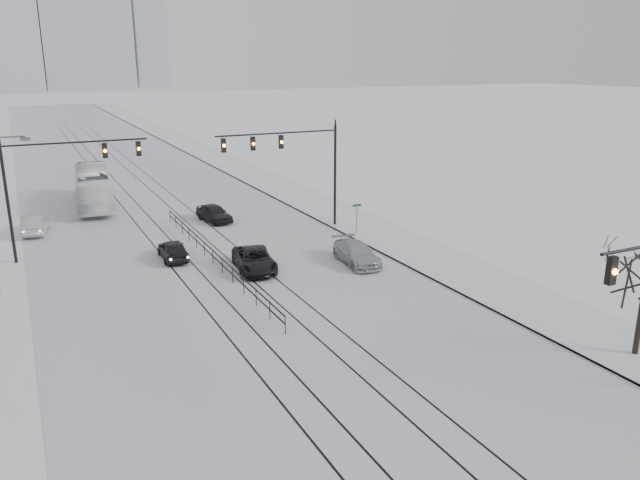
{
  "coord_description": "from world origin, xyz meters",
  "views": [
    {
      "loc": [
        -10.66,
        -7.59,
        12.86
      ],
      "look_at": [
        3.89,
        22.12,
        3.2
      ],
      "focal_mm": 35.0,
      "sensor_mm": 36.0,
      "label": 1
    }
  ],
  "objects": [
    {
      "name": "sedan_nb_far",
      "position": [
        3.31,
        40.59,
        0.71
      ],
      "size": [
        2.37,
        4.4,
        1.42
      ],
      "primitive_type": "imported",
      "rotation": [
        0.0,
        0.0,
        0.17
      ],
      "color": "black",
      "rests_on": "ground"
    },
    {
      "name": "sidewalk_east",
      "position": [
        13.5,
        60.0,
        0.08
      ],
      "size": [
        5.0,
        260.0,
        0.16
      ],
      "primitive_type": "cube",
      "color": "silver",
      "rests_on": "ground"
    },
    {
      "name": "box_truck",
      "position": [
        -4.79,
        50.68,
        1.71
      ],
      "size": [
        3.96,
        12.46,
        3.41
      ],
      "primitive_type": "imported",
      "rotation": [
        0.0,
        0.0,
        3.05
      ],
      "color": "white",
      "rests_on": "ground"
    },
    {
      "name": "curb",
      "position": [
        11.05,
        60.0,
        0.06
      ],
      "size": [
        0.1,
        260.0,
        0.12
      ],
      "primitive_type": "cube",
      "color": "gray",
      "rests_on": "ground"
    },
    {
      "name": "sedan_nb_right",
      "position": [
        8.42,
        25.98,
        0.69
      ],
      "size": [
        2.35,
        4.9,
        1.38
      ],
      "primitive_type": "imported",
      "rotation": [
        0.0,
        0.0,
        -0.09
      ],
      "color": "#ADB1B5",
      "rests_on": "ground"
    },
    {
      "name": "traffic_mast_nw",
      "position": [
        -8.52,
        36.0,
        5.57
      ],
      "size": [
        9.1,
        0.37,
        8.0
      ],
      "color": "black",
      "rests_on": "ground"
    },
    {
      "name": "traffic_mast_ne",
      "position": [
        8.15,
        34.99,
        5.76
      ],
      "size": [
        9.6,
        0.37,
        8.0
      ],
      "color": "black",
      "rests_on": "ground"
    },
    {
      "name": "skyline",
      "position": [
        5.02,
        273.63,
        30.65
      ],
      "size": [
        96.0,
        48.0,
        72.0
      ],
      "color": "#A2A6B1",
      "rests_on": "ground"
    },
    {
      "name": "tram_rails",
      "position": [
        -0.0,
        40.0,
        0.02
      ],
      "size": [
        5.3,
        180.0,
        0.01
      ],
      "color": "black",
      "rests_on": "ground"
    },
    {
      "name": "street_sign",
      "position": [
        11.8,
        32.0,
        1.61
      ],
      "size": [
        0.7,
        0.06,
        2.4
      ],
      "color": "#595B60",
      "rests_on": "ground"
    },
    {
      "name": "sedan_sb_inner",
      "position": [
        -2.08,
        32.09,
        0.67
      ],
      "size": [
        1.76,
        4.01,
        1.34
      ],
      "primitive_type": "imported",
      "rotation": [
        0.0,
        0.0,
        3.1
      ],
      "color": "black",
      "rests_on": "ground"
    },
    {
      "name": "road",
      "position": [
        0.0,
        60.0,
        0.01
      ],
      "size": [
        22.0,
        260.0,
        0.02
      ],
      "primitive_type": "cube",
      "color": "silver",
      "rests_on": "ground"
    },
    {
      "name": "sedan_sb_outer",
      "position": [
        -9.98,
        43.09,
        0.73
      ],
      "size": [
        2.21,
        4.6,
        1.46
      ],
      "primitive_type": "imported",
      "rotation": [
        0.0,
        0.0,
        2.99
      ],
      "color": "#B1B5B9",
      "rests_on": "ground"
    },
    {
      "name": "sedan_nb_front",
      "position": [
        2.0,
        27.66,
        0.69
      ],
      "size": [
        3.09,
        5.26,
        1.37
      ],
      "primitive_type": "imported",
      "rotation": [
        0.0,
        0.0,
        -0.17
      ],
      "color": "black",
      "rests_on": "ground"
    },
    {
      "name": "median_fence",
      "position": [
        0.0,
        30.0,
        0.53
      ],
      "size": [
        0.06,
        24.0,
        1.0
      ],
      "color": "black",
      "rests_on": "ground"
    }
  ]
}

